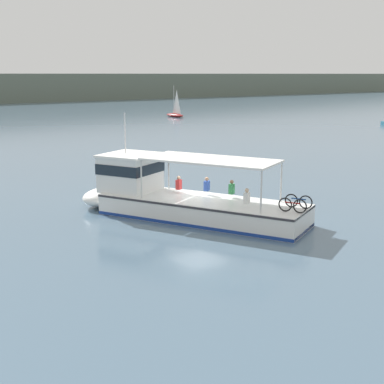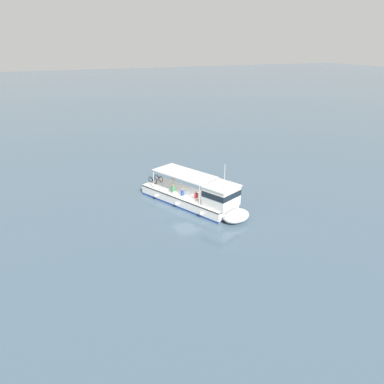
# 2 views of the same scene
# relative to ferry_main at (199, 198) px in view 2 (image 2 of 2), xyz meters

# --- Properties ---
(ground_plane) EXTENTS (400.00, 400.00, 0.00)m
(ground_plane) POSITION_rel_ferry_main_xyz_m (1.10, -0.64, -1.02)
(ground_plane) COLOR slate
(ferry_main) EXTENTS (8.11, 12.84, 5.32)m
(ferry_main) POSITION_rel_ferry_main_xyz_m (0.00, 0.00, 0.00)
(ferry_main) COLOR white
(ferry_main) RESTS_ON ground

